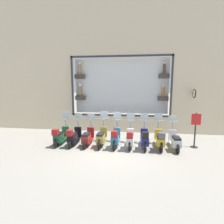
% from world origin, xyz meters
% --- Properties ---
extents(ground_plane, '(120.00, 120.00, 0.00)m').
position_xyz_m(ground_plane, '(0.00, 0.00, 0.00)').
color(ground_plane, gray).
extents(building_facade, '(1.20, 36.00, 9.01)m').
position_xyz_m(building_facade, '(3.60, -0.00, 4.61)').
color(building_facade, beige).
rests_on(building_facade, ground_plane).
extents(scooter_silver_0, '(1.79, 0.61, 1.54)m').
position_xyz_m(scooter_silver_0, '(0.54, -2.95, 0.41)').
color(scooter_silver_0, black).
rests_on(scooter_silver_0, ground_plane).
extents(scooter_yellow_1, '(1.80, 0.61, 1.65)m').
position_xyz_m(scooter_yellow_1, '(0.48, -2.22, 0.47)').
color(scooter_yellow_1, black).
rests_on(scooter_yellow_1, ground_plane).
extents(scooter_navy_2, '(1.80, 0.60, 1.63)m').
position_xyz_m(scooter_navy_2, '(0.48, -1.49, 0.47)').
color(scooter_navy_2, black).
rests_on(scooter_navy_2, ground_plane).
extents(scooter_white_3, '(1.79, 0.60, 1.63)m').
position_xyz_m(scooter_white_3, '(0.48, -0.75, 0.46)').
color(scooter_white_3, black).
rests_on(scooter_white_3, ground_plane).
extents(scooter_teal_4, '(1.80, 0.61, 1.68)m').
position_xyz_m(scooter_teal_4, '(0.48, -0.02, 0.47)').
color(scooter_teal_4, black).
rests_on(scooter_teal_4, ground_plane).
extents(scooter_olive_5, '(1.81, 0.60, 1.71)m').
position_xyz_m(scooter_olive_5, '(0.55, 0.71, 0.45)').
color(scooter_olive_5, black).
rests_on(scooter_olive_5, ground_plane).
extents(scooter_red_6, '(1.79, 0.60, 1.53)m').
position_xyz_m(scooter_red_6, '(0.54, 1.44, 0.42)').
color(scooter_red_6, black).
rests_on(scooter_red_6, ground_plane).
extents(scooter_black_7, '(1.79, 0.61, 1.57)m').
position_xyz_m(scooter_black_7, '(0.47, 2.17, 0.45)').
color(scooter_black_7, black).
rests_on(scooter_black_7, ground_plane).
extents(scooter_green_8, '(1.79, 0.61, 1.62)m').
position_xyz_m(scooter_green_8, '(0.48, 2.90, 0.46)').
color(scooter_green_8, black).
rests_on(scooter_green_8, ground_plane).
extents(shop_sign_post, '(0.36, 0.45, 1.77)m').
position_xyz_m(shop_sign_post, '(0.94, -3.99, 0.96)').
color(shop_sign_post, '#232326').
rests_on(shop_sign_post, ground_plane).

